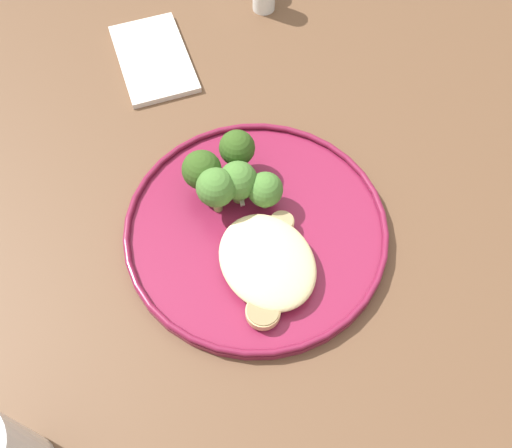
{
  "coord_description": "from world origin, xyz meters",
  "views": [
    {
      "loc": [
        0.32,
        -0.19,
        1.3
      ],
      "look_at": [
        0.04,
        -0.04,
        0.76
      ],
      "focal_mm": 40.73,
      "sensor_mm": 36.0,
      "label": 1
    }
  ],
  "objects_px": {
    "seared_scallop_tiny_bay": "(249,279)",
    "folded_napkin": "(154,58)",
    "seared_scallop_center_golden": "(254,257)",
    "broccoli_floret_tall_stalk": "(237,149)",
    "broccoli_floret_near_rim": "(215,186)",
    "broccoli_floret_left_leaning": "(265,190)",
    "seared_scallop_large_seared": "(263,312)",
    "seared_scallop_on_noodles": "(282,223)",
    "seared_scallop_right_edge": "(295,286)",
    "seared_scallop_rear_pale": "(271,242)",
    "broccoli_floret_front_edge": "(202,170)",
    "dinner_plate": "(256,229)",
    "broccoli_floret_small_sprig": "(236,178)",
    "seared_scallop_tilted_round": "(277,269)"
  },
  "relations": [
    {
      "from": "seared_scallop_tiny_bay",
      "to": "folded_napkin",
      "type": "distance_m",
      "value": 0.36
    },
    {
      "from": "seared_scallop_center_golden",
      "to": "broccoli_floret_tall_stalk",
      "type": "height_order",
      "value": "broccoli_floret_tall_stalk"
    },
    {
      "from": "seared_scallop_tiny_bay",
      "to": "broccoli_floret_near_rim",
      "type": "relative_size",
      "value": 0.36
    },
    {
      "from": "folded_napkin",
      "to": "broccoli_floret_left_leaning",
      "type": "bearing_deg",
      "value": 2.73
    },
    {
      "from": "seared_scallop_tiny_bay",
      "to": "seared_scallop_large_seared",
      "type": "relative_size",
      "value": 0.66
    },
    {
      "from": "seared_scallop_on_noodles",
      "to": "folded_napkin",
      "type": "distance_m",
      "value": 0.31
    },
    {
      "from": "folded_napkin",
      "to": "seared_scallop_center_golden",
      "type": "bearing_deg",
      "value": -5.68
    },
    {
      "from": "seared_scallop_right_edge",
      "to": "broccoli_floret_near_rim",
      "type": "height_order",
      "value": "broccoli_floret_near_rim"
    },
    {
      "from": "broccoli_floret_near_rim",
      "to": "seared_scallop_rear_pale",
      "type": "bearing_deg",
      "value": 19.67
    },
    {
      "from": "broccoli_floret_front_edge",
      "to": "folded_napkin",
      "type": "xyz_separation_m",
      "value": [
        -0.22,
        0.04,
        -0.04
      ]
    },
    {
      "from": "dinner_plate",
      "to": "broccoli_floret_small_sprig",
      "type": "relative_size",
      "value": 4.99
    },
    {
      "from": "dinner_plate",
      "to": "seared_scallop_center_golden",
      "type": "bearing_deg",
      "value": -32.99
    },
    {
      "from": "broccoli_floret_tall_stalk",
      "to": "seared_scallop_rear_pale",
      "type": "bearing_deg",
      "value": -9.69
    },
    {
      "from": "dinner_plate",
      "to": "seared_scallop_large_seared",
      "type": "height_order",
      "value": "seared_scallop_large_seared"
    },
    {
      "from": "broccoli_floret_near_rim",
      "to": "seared_scallop_tilted_round",
      "type": "bearing_deg",
      "value": 8.97
    },
    {
      "from": "broccoli_floret_small_sprig",
      "to": "dinner_plate",
      "type": "bearing_deg",
      "value": -2.75
    },
    {
      "from": "seared_scallop_tiny_bay",
      "to": "broccoli_floret_front_edge",
      "type": "bearing_deg",
      "value": 174.21
    },
    {
      "from": "seared_scallop_tilted_round",
      "to": "seared_scallop_on_noodles",
      "type": "relative_size",
      "value": 1.2
    },
    {
      "from": "dinner_plate",
      "to": "seared_scallop_tilted_round",
      "type": "bearing_deg",
      "value": -7.48
    },
    {
      "from": "seared_scallop_rear_pale",
      "to": "broccoli_floret_near_rim",
      "type": "relative_size",
      "value": 0.48
    },
    {
      "from": "seared_scallop_large_seared",
      "to": "dinner_plate",
      "type": "bearing_deg",
      "value": 154.47
    },
    {
      "from": "seared_scallop_tiny_bay",
      "to": "seared_scallop_center_golden",
      "type": "distance_m",
      "value": 0.03
    },
    {
      "from": "dinner_plate",
      "to": "seared_scallop_tiny_bay",
      "type": "bearing_deg",
      "value": -35.35
    },
    {
      "from": "seared_scallop_right_edge",
      "to": "seared_scallop_tiny_bay",
      "type": "bearing_deg",
      "value": -127.08
    },
    {
      "from": "broccoli_floret_small_sprig",
      "to": "folded_napkin",
      "type": "distance_m",
      "value": 0.25
    },
    {
      "from": "seared_scallop_center_golden",
      "to": "folded_napkin",
      "type": "xyz_separation_m",
      "value": [
        -0.33,
        0.03,
        -0.02
      ]
    },
    {
      "from": "broccoli_floret_front_edge",
      "to": "seared_scallop_center_golden",
      "type": "bearing_deg",
      "value": 2.05
    },
    {
      "from": "dinner_plate",
      "to": "seared_scallop_right_edge",
      "type": "bearing_deg",
      "value": -0.82
    },
    {
      "from": "seared_scallop_tiny_bay",
      "to": "seared_scallop_center_golden",
      "type": "bearing_deg",
      "value": 141.13
    },
    {
      "from": "broccoli_floret_left_leaning",
      "to": "seared_scallop_tiny_bay",
      "type": "bearing_deg",
      "value": -39.25
    },
    {
      "from": "seared_scallop_tiny_bay",
      "to": "folded_napkin",
      "type": "relative_size",
      "value": 0.15
    },
    {
      "from": "broccoli_floret_tall_stalk",
      "to": "broccoli_floret_near_rim",
      "type": "relative_size",
      "value": 0.95
    },
    {
      "from": "seared_scallop_tiny_bay",
      "to": "seared_scallop_large_seared",
      "type": "height_order",
      "value": "seared_scallop_tiny_bay"
    },
    {
      "from": "dinner_plate",
      "to": "seared_scallop_tilted_round",
      "type": "distance_m",
      "value": 0.06
    },
    {
      "from": "dinner_plate",
      "to": "broccoli_floret_small_sprig",
      "type": "xyz_separation_m",
      "value": [
        -0.05,
        0.0,
        0.04
      ]
    },
    {
      "from": "seared_scallop_center_golden",
      "to": "broccoli_floret_front_edge",
      "type": "height_order",
      "value": "broccoli_floret_front_edge"
    },
    {
      "from": "seared_scallop_large_seared",
      "to": "broccoli_floret_near_rim",
      "type": "distance_m",
      "value": 0.14
    },
    {
      "from": "dinner_plate",
      "to": "broccoli_floret_small_sprig",
      "type": "height_order",
      "value": "broccoli_floret_small_sprig"
    },
    {
      "from": "broccoli_floret_tall_stalk",
      "to": "broccoli_floret_left_leaning",
      "type": "relative_size",
      "value": 1.22
    },
    {
      "from": "broccoli_floret_tall_stalk",
      "to": "broccoli_floret_small_sprig",
      "type": "distance_m",
      "value": 0.04
    },
    {
      "from": "dinner_plate",
      "to": "broccoli_floret_front_edge",
      "type": "height_order",
      "value": "broccoli_floret_front_edge"
    },
    {
      "from": "dinner_plate",
      "to": "broccoli_floret_tall_stalk",
      "type": "height_order",
      "value": "broccoli_floret_tall_stalk"
    },
    {
      "from": "seared_scallop_rear_pale",
      "to": "folded_napkin",
      "type": "xyz_separation_m",
      "value": [
        -0.33,
        0.01,
        -0.02
      ]
    },
    {
      "from": "seared_scallop_rear_pale",
      "to": "seared_scallop_on_noodles",
      "type": "xyz_separation_m",
      "value": [
        -0.01,
        0.02,
        -0.0
      ]
    },
    {
      "from": "seared_scallop_center_golden",
      "to": "broccoli_floret_left_leaning",
      "type": "distance_m",
      "value": 0.07
    },
    {
      "from": "dinner_plate",
      "to": "broccoli_floret_tall_stalk",
      "type": "xyz_separation_m",
      "value": [
        -0.08,
        0.02,
        0.04
      ]
    },
    {
      "from": "folded_napkin",
      "to": "seared_scallop_right_edge",
      "type": "bearing_deg",
      "value": -1.84
    },
    {
      "from": "seared_scallop_right_edge",
      "to": "broccoli_floret_front_edge",
      "type": "relative_size",
      "value": 0.41
    },
    {
      "from": "folded_napkin",
      "to": "broccoli_floret_near_rim",
      "type": "bearing_deg",
      "value": -8.0
    },
    {
      "from": "seared_scallop_tilted_round",
      "to": "seared_scallop_center_golden",
      "type": "distance_m",
      "value": 0.03
    }
  ]
}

